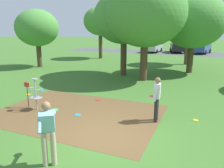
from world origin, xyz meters
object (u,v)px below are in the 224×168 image
at_px(player_throwing, 48,130).
at_px(parked_car_center_right, 202,47).
at_px(player_foreground_watching, 157,97).
at_px(tree_far_left, 100,21).
at_px(tree_mid_left, 37,28).
at_px(tree_mid_center, 124,18).
at_px(tree_far_center, 190,17).
at_px(frisbee_by_tee, 78,115).
at_px(parked_car_center_left, 177,46).
at_px(parked_car_leftmost, 153,46).
at_px(tree_near_left, 193,21).
at_px(disc_golf_basket, 35,93).
at_px(frisbee_scattered_a, 42,91).
at_px(frisbee_far_left, 29,94).
at_px(frisbee_far_right, 196,120).
at_px(frisbee_near_basket, 98,100).
at_px(tree_mid_right, 145,12).

relative_size(player_throwing, parked_car_center_right, 0.38).
height_order(player_foreground_watching, tree_far_left, tree_far_left).
distance_m(tree_mid_left, tree_mid_center, 8.39).
bearing_deg(tree_far_center, frisbee_by_tee, -100.24).
xyz_separation_m(tree_mid_left, parked_car_center_left, (10.04, 18.02, -2.56)).
bearing_deg(parked_car_leftmost, tree_near_left, -66.85).
distance_m(disc_golf_basket, tree_near_left, 13.15).
relative_size(frisbee_scattered_a, parked_car_center_left, 0.05).
height_order(frisbee_far_left, frisbee_far_right, same).
xyz_separation_m(player_throwing, frisbee_near_basket, (-1.25, 5.33, -0.98)).
relative_size(tree_near_left, parked_car_center_left, 1.35).
xyz_separation_m(disc_golf_basket, tree_mid_center, (0.94, 8.56, 3.43)).
relative_size(player_foreground_watching, frisbee_far_right, 8.28).
distance_m(player_foreground_watching, frisbee_far_left, 7.14).
relative_size(frisbee_scattered_a, tree_far_center, 0.04).
height_order(disc_golf_basket, frisbee_far_right, disc_golf_basket).
relative_size(disc_golf_basket, player_foreground_watching, 0.81).
relative_size(disc_golf_basket, player_throwing, 0.81).
height_order(disc_golf_basket, tree_far_left, tree_far_left).
bearing_deg(tree_mid_right, tree_mid_left, 171.16).
height_order(frisbee_by_tee, tree_near_left, tree_near_left).
bearing_deg(disc_golf_basket, tree_far_center, 72.90).
bearing_deg(parked_car_center_right, parked_car_leftmost, -171.74).
bearing_deg(frisbee_scattered_a, disc_golf_basket, -54.71).
bearing_deg(tree_mid_center, frisbee_far_left, -112.40).
relative_size(frisbee_by_tee, tree_near_left, 0.04).
relative_size(disc_golf_basket, parked_car_center_left, 0.31).
height_order(frisbee_far_right, tree_mid_right, tree_mid_right).
bearing_deg(parked_car_leftmost, tree_far_center, -61.28).
distance_m(player_foreground_watching, tree_mid_center, 9.38).
distance_m(disc_golf_basket, tree_far_center, 16.98).
distance_m(tree_near_left, tree_far_left, 11.66).
xyz_separation_m(player_foreground_watching, tree_far_center, (-0.23, 15.05, 3.49)).
relative_size(player_throwing, tree_mid_center, 0.28).
height_order(tree_mid_left, tree_far_center, tree_far_center).
xyz_separation_m(parked_car_leftmost, parked_car_center_right, (6.67, 0.97, 0.00)).
xyz_separation_m(disc_golf_basket, frisbee_scattered_a, (-1.74, 2.46, -0.74)).
bearing_deg(tree_mid_right, player_foreground_watching, -70.87).
distance_m(tree_near_left, tree_mid_left, 13.16).
relative_size(frisbee_far_right, tree_near_left, 0.03).
xyz_separation_m(frisbee_near_basket, frisbee_far_right, (4.58, -0.81, 0.00)).
xyz_separation_m(tree_near_left, parked_car_center_right, (0.44, 15.55, -3.06)).
bearing_deg(tree_far_left, tree_near_left, -26.61).
distance_m(disc_golf_basket, frisbee_scattered_a, 3.10).
bearing_deg(disc_golf_basket, parked_car_center_right, 77.62).
bearing_deg(frisbee_far_left, tree_far_left, 101.23).
height_order(frisbee_near_basket, tree_far_center, tree_far_center).
distance_m(tree_mid_right, tree_far_center, 8.69).
relative_size(player_throwing, frisbee_near_basket, 6.68).
xyz_separation_m(tree_near_left, parked_car_center_left, (-2.87, 15.50, -3.06)).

